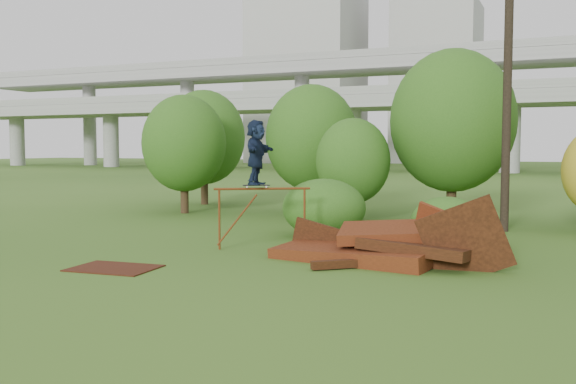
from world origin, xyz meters
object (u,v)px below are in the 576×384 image
at_px(scrap_pile, 383,246).
at_px(skater, 256,152).
at_px(utility_pole, 508,79).
at_px(flat_plate, 114,268).

bearing_deg(scrap_pile, skater, 173.81).
bearing_deg(utility_pole, flat_plate, -125.75).
xyz_separation_m(scrap_pile, skater, (-3.68, 0.40, 2.31)).
bearing_deg(skater, scrap_pile, -104.45).
height_order(scrap_pile, utility_pole, utility_pole).
relative_size(scrap_pile, utility_pole, 0.60).
distance_m(skater, flat_plate, 5.05).
bearing_deg(utility_pole, scrap_pile, -107.64).
relative_size(scrap_pile, skater, 3.32).
bearing_deg(flat_plate, skater, 66.86).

